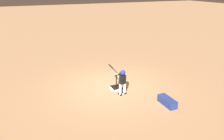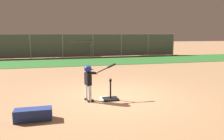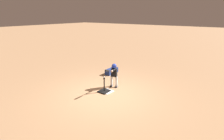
{
  "view_description": "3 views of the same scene",
  "coord_description": "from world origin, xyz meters",
  "px_view_note": "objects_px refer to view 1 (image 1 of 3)",
  "views": [
    {
      "loc": [
        -8.07,
        3.4,
        4.24
      ],
      "look_at": [
        -0.2,
        -0.03,
        0.89
      ],
      "focal_mm": 35.0,
      "sensor_mm": 36.0,
      "label": 1
    },
    {
      "loc": [
        -1.64,
        -6.52,
        1.99
      ],
      "look_at": [
        -0.11,
        -0.29,
        0.92
      ],
      "focal_mm": 35.0,
      "sensor_mm": 36.0,
      "label": 2
    },
    {
      "loc": [
        5.16,
        3.99,
        3.16
      ],
      "look_at": [
        -0.45,
        -0.07,
        0.93
      ],
      "focal_mm": 28.0,
      "sensor_mm": 36.0,
      "label": 3
    }
  ],
  "objects_px": {
    "batting_tee": "(116,86)",
    "equipment_bag": "(167,101)",
    "baseball": "(116,74)",
    "batter_child": "(122,79)"
  },
  "relations": [
    {
      "from": "batter_child",
      "to": "equipment_bag",
      "type": "distance_m",
      "value": 1.98
    },
    {
      "from": "batter_child",
      "to": "baseball",
      "type": "xyz_separation_m",
      "value": [
        0.64,
        -0.04,
        -0.02
      ]
    },
    {
      "from": "batting_tee",
      "to": "equipment_bag",
      "type": "height_order",
      "value": "batting_tee"
    },
    {
      "from": "batter_child",
      "to": "equipment_bag",
      "type": "relative_size",
      "value": 1.29
    },
    {
      "from": "baseball",
      "to": "equipment_bag",
      "type": "bearing_deg",
      "value": -151.49
    },
    {
      "from": "batting_tee",
      "to": "baseball",
      "type": "distance_m",
      "value": 0.59
    },
    {
      "from": "batting_tee",
      "to": "baseball",
      "type": "height_order",
      "value": "baseball"
    },
    {
      "from": "batting_tee",
      "to": "batter_child",
      "type": "bearing_deg",
      "value": 176.36
    },
    {
      "from": "batting_tee",
      "to": "equipment_bag",
      "type": "bearing_deg",
      "value": -151.49
    },
    {
      "from": "baseball",
      "to": "equipment_bag",
      "type": "distance_m",
      "value": 2.46
    }
  ]
}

